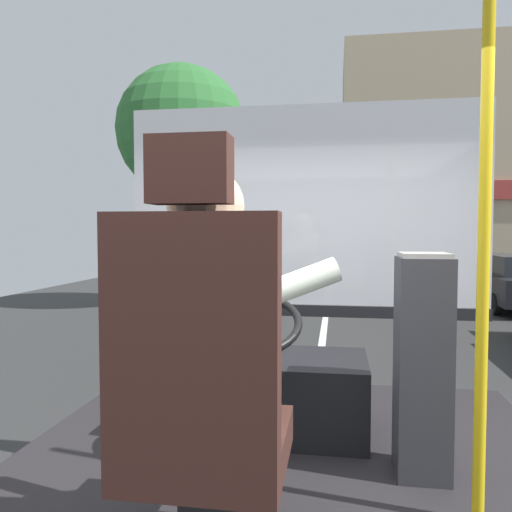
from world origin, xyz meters
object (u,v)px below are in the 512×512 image
Objects in this scene: bus_driver at (211,332)px; steering_console at (263,390)px; fare_box at (422,365)px; handrail_pole at (484,231)px; driver_seat at (201,405)px.

steering_console is (0.00, 1.12, -0.54)m from bus_driver.
bus_driver is at bearing -135.26° from fare_box.
driver_seat is at bearing -150.53° from handrail_pole.
bus_driver is 1.04m from handrail_pole.
steering_console is at bearing 141.23° from handrail_pole.
fare_box is (0.76, -0.37, 0.27)m from steering_console.
driver_seat is 1.16m from fare_box.
steering_console is 0.51× the size of handrail_pole.
steering_console is at bearing 154.12° from fare_box.
handrail_pole is (0.91, 0.39, 0.31)m from bus_driver.
handrail_pole is 2.19× the size of fare_box.
bus_driver is 1.25m from steering_console.
bus_driver is 0.38× the size of handrail_pole.
bus_driver is 0.75× the size of steering_console.
handrail_pole is (0.91, 0.51, 0.51)m from driver_seat.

